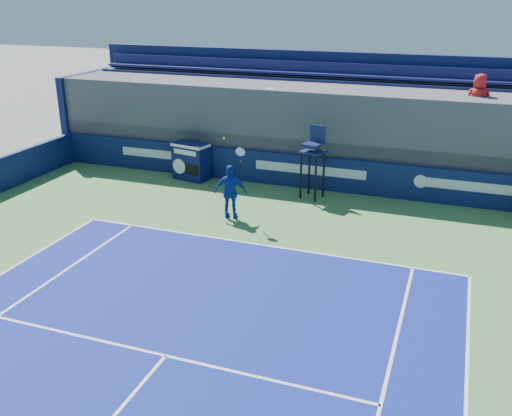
% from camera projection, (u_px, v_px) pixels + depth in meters
% --- Properties ---
extents(back_hoarding, '(20.40, 0.21, 1.20)m').
position_uv_depth(back_hoarding, '(310.00, 172.00, 20.19)').
color(back_hoarding, '#0D194A').
rests_on(back_hoarding, ground).
extents(match_clock, '(1.44, 0.96, 1.40)m').
position_uv_depth(match_clock, '(191.00, 160.00, 21.13)').
color(match_clock, '#0F134B').
rests_on(match_clock, ground).
extents(umpire_chair, '(0.85, 0.85, 2.48)m').
position_uv_depth(umpire_chair, '(314.00, 154.00, 18.94)').
color(umpire_chair, black).
rests_on(umpire_chair, ground).
extents(tennis_player, '(1.05, 0.59, 2.57)m').
position_uv_depth(tennis_player, '(231.00, 192.00, 17.43)').
color(tennis_player, navy).
rests_on(tennis_player, apron).
extents(stadium_seating, '(21.00, 4.05, 4.40)m').
position_uv_depth(stadium_seating, '(326.00, 126.00, 21.55)').
color(stadium_seating, '#4E4E53').
rests_on(stadium_seating, ground).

